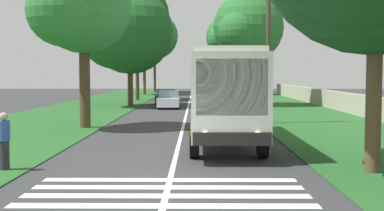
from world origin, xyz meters
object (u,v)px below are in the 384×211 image
at_px(roadside_tree_left_0, 126,33).
at_px(roadside_tree_left_4, 136,17).
at_px(roadside_tree_left_2, 153,37).
at_px(trailing_car_2, 205,93).
at_px(utility_pole, 268,53).
at_px(roadside_tree_left_3, 143,43).
at_px(roadside_tree_right_1, 247,29).
at_px(roadside_tree_right_3, 227,39).
at_px(trailing_car_0, 169,100).
at_px(coach_bus, 223,91).
at_px(pedestrian, 4,140).
at_px(roadside_tree_right_4, 235,38).
at_px(roadside_tree_left_1, 80,8).
at_px(trailing_car_1, 166,97).

height_order(roadside_tree_left_0, roadside_tree_left_4, roadside_tree_left_4).
bearing_deg(roadside_tree_left_4, roadside_tree_left_2, 0.01).
xyz_separation_m(trailing_car_2, roadside_tree_left_4, (-2.50, 7.28, 8.06)).
distance_m(roadside_tree_left_0, utility_pole, 18.15).
bearing_deg(roadside_tree_left_3, roadside_tree_right_1, -152.88).
height_order(roadside_tree_left_4, roadside_tree_right_3, roadside_tree_left_4).
relative_size(trailing_car_0, roadside_tree_left_4, 0.35).
bearing_deg(roadside_tree_left_3, roadside_tree_left_4, -177.36).
relative_size(coach_bus, roadside_tree_left_0, 1.10).
bearing_deg(pedestrian, roadside_tree_right_4, -11.71).
bearing_deg(roadside_tree_right_4, utility_pole, 178.52).
bearing_deg(utility_pole, roadside_tree_left_1, 104.12).
xyz_separation_m(trailing_car_1, roadside_tree_right_3, (26.91, -7.23, 7.13)).
bearing_deg(trailing_car_2, roadside_tree_left_3, 36.29).
height_order(roadside_tree_left_2, roadside_tree_left_3, roadside_tree_left_2).
xyz_separation_m(roadside_tree_left_1, roadside_tree_left_3, (40.68, 1.00, 0.66)).
bearing_deg(roadside_tree_right_4, roadside_tree_left_4, 137.24).
bearing_deg(pedestrian, trailing_car_2, -8.96).
relative_size(roadside_tree_left_2, roadside_tree_left_4, 0.96).
distance_m(trailing_car_0, roadside_tree_left_4, 15.05).
relative_size(roadside_tree_left_2, utility_pole, 1.53).
bearing_deg(coach_bus, roadside_tree_right_3, -3.63).
xyz_separation_m(roadside_tree_left_3, roadside_tree_right_1, (-22.20, -11.37, -0.14)).
xyz_separation_m(coach_bus, roadside_tree_right_1, (23.78, -3.30, 4.56)).
bearing_deg(coach_bus, trailing_car_1, 8.55).
relative_size(roadside_tree_left_2, roadside_tree_right_4, 1.18).
bearing_deg(pedestrian, utility_pole, -34.46).
xyz_separation_m(roadside_tree_left_0, roadside_tree_right_4, (22.23, -10.99, 1.10)).
bearing_deg(pedestrian, trailing_car_1, -5.06).
relative_size(roadside_tree_left_3, roadside_tree_right_1, 1.01).
xyz_separation_m(roadside_tree_left_3, pedestrian, (-52.25, -1.35, -5.94)).
relative_size(trailing_car_1, roadside_tree_left_1, 0.49).
distance_m(trailing_car_1, roadside_tree_left_2, 29.85).
bearing_deg(trailing_car_2, roadside_tree_right_4, -22.66).
bearing_deg(roadside_tree_left_3, roadside_tree_right_3, -59.33).
xyz_separation_m(trailing_car_2, roadside_tree_left_1, (-29.93, 6.89, 5.52)).
relative_size(trailing_car_2, roadside_tree_right_1, 0.44).
height_order(trailing_car_2, roadside_tree_right_4, roadside_tree_right_4).
distance_m(roadside_tree_left_4, roadside_tree_right_4, 16.80).
bearing_deg(roadside_tree_left_1, utility_pole, -75.88).
distance_m(trailing_car_1, roadside_tree_right_3, 28.76).
distance_m(roadside_tree_left_2, roadside_tree_left_4, 21.80).
height_order(trailing_car_0, roadside_tree_right_3, roadside_tree_right_3).
distance_m(coach_bus, trailing_car_1, 26.17).
bearing_deg(roadside_tree_left_0, pedestrian, -179.30).
bearing_deg(trailing_car_0, trailing_car_1, 6.16).
bearing_deg(trailing_car_0, roadside_tree_left_4, 18.97).
bearing_deg(roadside_tree_left_3, roadside_tree_left_2, -4.06).
height_order(trailing_car_1, roadside_tree_left_4, roadside_tree_left_4).
height_order(roadside_tree_left_0, roadside_tree_left_2, roadside_tree_left_2).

